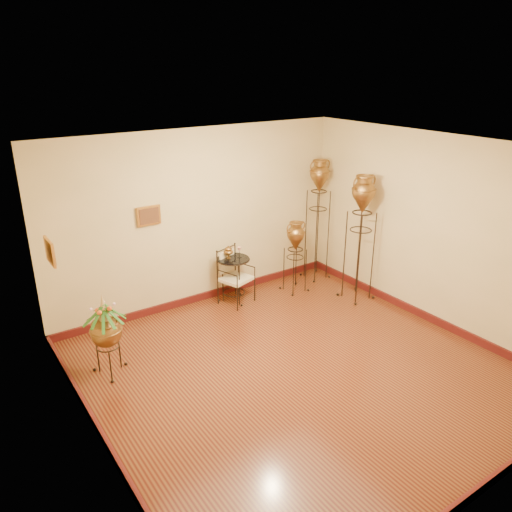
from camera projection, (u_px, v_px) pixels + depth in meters
ground at (297, 370)px, 6.40m from camera, size 5.00×5.00×0.00m
room_shell at (301, 243)px, 5.77m from camera, size 5.02×5.02×2.81m
amphora_tall at (318, 219)px, 8.78m from camera, size 0.56×0.56×2.17m
amphora_mid at (360, 238)px, 8.00m from camera, size 0.48×0.48×2.10m
amphora_short at (295, 256)px, 8.43m from camera, size 0.43×0.43×1.25m
planter_urn at (106, 329)px, 6.12m from camera, size 0.72×0.72×1.13m
armchair at (236, 277)px, 8.04m from camera, size 0.64×0.61×0.91m
side_table at (233, 279)px, 8.11m from camera, size 0.61×0.61×0.96m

